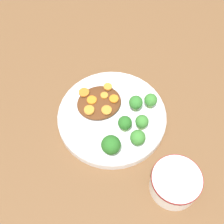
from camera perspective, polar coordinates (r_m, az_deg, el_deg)
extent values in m
plane|color=brown|center=(0.82, 0.00, -1.33)|extent=(4.00, 4.00, 0.00)
cylinder|color=white|center=(0.82, 0.00, -0.95)|extent=(0.28, 0.28, 0.02)
torus|color=white|center=(0.81, 0.00, -0.55)|extent=(0.28, 0.28, 0.01)
cylinder|color=white|center=(0.74, 11.45, -12.59)|extent=(0.11, 0.11, 0.06)
cylinder|color=maroon|center=(0.71, 11.82, -11.88)|extent=(0.11, 0.11, 0.01)
cylinder|color=white|center=(0.72, 11.72, -12.07)|extent=(0.09, 0.09, 0.01)
ellipsoid|color=#5B3319|center=(0.81, -2.38, 1.75)|extent=(0.12, 0.10, 0.02)
cylinder|color=#759E51|center=(0.75, -0.19, -6.84)|extent=(0.02, 0.02, 0.02)
sphere|color=#286B23|center=(0.72, -0.20, -6.02)|extent=(0.05, 0.05, 0.05)
cylinder|color=#759E51|center=(0.76, 4.63, -5.37)|extent=(0.01, 0.01, 0.02)
sphere|color=#3D8433|center=(0.74, 4.74, -4.66)|extent=(0.04, 0.04, 0.04)
cylinder|color=#7FA85B|center=(0.78, 2.32, -2.72)|extent=(0.02, 0.02, 0.02)
sphere|color=#286B23|center=(0.76, 2.38, -1.99)|extent=(0.03, 0.03, 0.03)
cylinder|color=#7FA85B|center=(0.78, 5.40, -2.40)|extent=(0.02, 0.02, 0.02)
sphere|color=#3D8433|center=(0.77, 5.51, -1.72)|extent=(0.03, 0.03, 0.03)
cylinder|color=#759E51|center=(0.82, 6.95, 1.47)|extent=(0.02, 0.02, 0.02)
sphere|color=#3D8433|center=(0.80, 7.09, 2.21)|extent=(0.03, 0.03, 0.03)
cylinder|color=#7FA85B|center=(0.81, 4.28, 0.93)|extent=(0.01, 0.01, 0.02)
sphere|color=#337A2D|center=(0.79, 4.38, 1.77)|extent=(0.04, 0.04, 0.04)
cylinder|color=orange|center=(0.79, -4.19, 0.36)|extent=(0.03, 0.03, 0.01)
cylinder|color=orange|center=(0.79, -1.00, 0.37)|extent=(0.03, 0.03, 0.00)
cylinder|color=orange|center=(0.82, -5.15, 3.60)|extent=(0.03, 0.03, 0.00)
cylinder|color=orange|center=(0.81, -1.23, 3.10)|extent=(0.02, 0.02, 0.00)
cylinder|color=orange|center=(0.80, -3.71, 2.19)|extent=(0.03, 0.03, 0.00)
cylinder|color=orange|center=(0.83, -0.76, 4.63)|extent=(0.02, 0.02, 0.01)
cylinder|color=orange|center=(0.80, 0.35, 2.42)|extent=(0.02, 0.02, 0.01)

